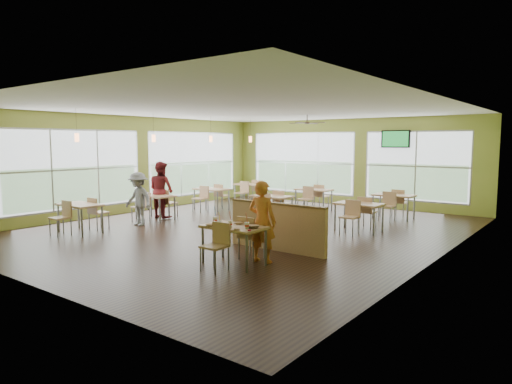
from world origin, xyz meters
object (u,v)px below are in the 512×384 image
(half_wall_divider, at_px, (277,226))
(food_basket, at_px, (253,226))
(man_plaid, at_px, (262,222))
(main_table, at_px, (234,232))

(half_wall_divider, height_order, food_basket, half_wall_divider)
(half_wall_divider, distance_m, man_plaid, 1.07)
(main_table, bearing_deg, man_plaid, 55.15)
(main_table, xyz_separation_m, man_plaid, (0.32, 0.47, 0.17))
(half_wall_divider, relative_size, food_basket, 9.94)
(main_table, xyz_separation_m, half_wall_divider, (0.00, 1.45, -0.11))
(man_plaid, bearing_deg, main_table, 48.79)
(main_table, relative_size, half_wall_divider, 0.63)
(man_plaid, distance_m, food_basket, 0.44)
(half_wall_divider, bearing_deg, main_table, -90.00)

